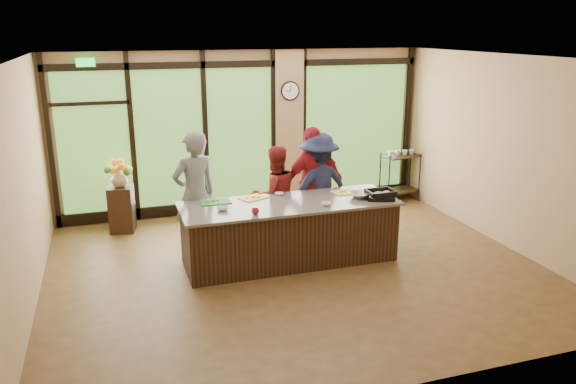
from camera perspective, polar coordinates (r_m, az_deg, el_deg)
floor at (r=8.28m, az=0.81°, el=-7.75°), size 7.00×7.00×0.00m
ceiling at (r=7.57m, az=0.90°, el=13.45°), size 7.00×7.00×0.00m
back_wall at (r=10.61m, az=-4.40°, el=6.10°), size 7.00×0.00×7.00m
left_wall at (r=7.47m, az=-25.46°, el=0.13°), size 0.00×6.00×6.00m
right_wall at (r=9.49m, az=21.34°, el=3.79°), size 0.00×6.00×6.00m
window_wall at (r=10.63m, az=-3.47°, el=5.56°), size 6.90×0.12×3.00m
island_base at (r=8.38m, az=0.16°, el=-4.21°), size 3.10×1.00×0.88m
countertop at (r=8.23m, az=0.16°, el=-1.21°), size 3.20×1.10×0.04m
wall_clock at (r=10.61m, az=0.22°, el=10.24°), size 0.36×0.04×0.36m
cook_left at (r=8.57m, az=-9.44°, el=-0.23°), size 0.81×0.65×1.94m
cook_midleft at (r=8.95m, az=-1.32°, el=-0.37°), size 0.84×0.68×1.62m
cook_midright at (r=9.16m, az=2.60°, el=0.85°), size 1.17×0.67×1.88m
cook_right at (r=9.16m, az=3.11°, el=0.54°), size 1.26×0.89×1.78m
roasting_pan at (r=8.49m, az=9.36°, el=-0.49°), size 0.48×0.42×0.07m
mixing_bowl at (r=8.51m, az=7.44°, el=-0.31°), size 0.35×0.35×0.08m
cutting_board_left at (r=8.32m, az=-7.43°, el=-0.96°), size 0.44×0.33×0.01m
cutting_board_center at (r=8.44m, az=-3.59°, el=-0.60°), size 0.46×0.41×0.01m
cutting_board_right at (r=8.77m, az=5.83°, el=-0.00°), size 0.42×0.34×0.01m
prep_bowl_near at (r=7.93m, az=-6.65°, el=-1.67°), size 0.19×0.19×0.05m
prep_bowl_mid at (r=8.09m, az=3.90°, el=-1.22°), size 0.17×0.17×0.05m
prep_bowl_far at (r=8.59m, az=-0.89°, el=-0.19°), size 0.18×0.18×0.03m
red_ramekin at (r=7.71m, az=-3.34°, el=-1.99°), size 0.10×0.10×0.08m
flower_stand at (r=10.02m, az=-16.52°, el=-1.68°), size 0.47×0.47×0.79m
flower_vase at (r=9.87m, az=-16.78°, el=1.33°), size 0.37×0.37×0.30m
bar_cart at (r=11.55m, az=11.31°, el=2.19°), size 0.82×0.57×1.03m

